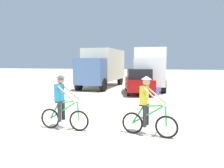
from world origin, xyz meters
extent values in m
plane|color=beige|center=(0.00, 0.00, 0.00)|extent=(120.00, 120.00, 0.00)
cube|color=beige|center=(-2.30, 12.77, 2.00)|extent=(2.76, 5.35, 2.70)
cube|color=#4C6B9E|center=(-2.54, 9.37, 1.50)|extent=(2.30, 1.65, 2.00)
cube|color=black|center=(-2.59, 8.68, 1.85)|extent=(2.02, 0.22, 0.80)
cylinder|color=black|center=(-1.51, 9.40, 0.50)|extent=(0.39, 1.02, 1.00)
cylinder|color=black|center=(-3.55, 9.55, 0.50)|extent=(0.39, 1.02, 1.00)
cylinder|color=black|center=(-1.17, 14.38, 0.50)|extent=(0.39, 1.02, 1.00)
cylinder|color=black|center=(-3.20, 14.52, 0.50)|extent=(0.39, 1.02, 1.00)
cube|color=white|center=(1.79, 12.74, 2.00)|extent=(2.63, 5.30, 2.70)
cube|color=silver|center=(1.95, 9.34, 1.50)|extent=(2.27, 1.60, 2.00)
cube|color=black|center=(1.98, 8.64, 1.85)|extent=(2.03, 0.17, 0.80)
cylinder|color=black|center=(2.96, 9.49, 0.50)|extent=(0.37, 1.01, 1.00)
cylinder|color=black|center=(0.92, 9.40, 0.50)|extent=(0.37, 1.01, 1.00)
cylinder|color=black|center=(2.73, 14.48, 0.50)|extent=(0.37, 1.01, 1.00)
cylinder|color=black|center=(0.69, 14.38, 0.50)|extent=(0.37, 1.01, 1.00)
cube|color=maroon|center=(1.20, 8.99, 0.70)|extent=(2.56, 4.47, 0.76)
cube|color=black|center=(1.23, 8.85, 1.42)|extent=(1.98, 2.38, 0.68)
cylinder|color=black|center=(0.18, 10.12, 0.32)|extent=(0.34, 0.67, 0.64)
cylinder|color=black|center=(1.71, 10.42, 0.32)|extent=(0.34, 0.67, 0.64)
cylinder|color=black|center=(0.70, 7.56, 0.32)|extent=(0.34, 0.67, 0.64)
cylinder|color=black|center=(2.22, 7.87, 0.32)|extent=(0.34, 0.67, 0.64)
torus|color=black|center=(0.24, -0.03, 0.34)|extent=(0.68, 0.09, 0.68)
cylinder|color=silver|center=(0.24, -0.03, 0.34)|extent=(0.08, 0.08, 0.08)
torus|color=black|center=(-0.81, 0.02, 0.34)|extent=(0.68, 0.09, 0.68)
cylinder|color=silver|center=(-0.81, 0.02, 0.34)|extent=(0.08, 0.08, 0.08)
cylinder|color=green|center=(-0.31, -0.01, 0.66)|extent=(1.03, 0.10, 0.68)
cylinder|color=green|center=(-0.14, -0.01, 0.94)|extent=(0.66, 0.08, 0.13)
cylinder|color=green|center=(-0.64, 0.01, 0.62)|extent=(0.39, 0.07, 0.59)
cylinder|color=green|center=(0.21, -0.03, 0.66)|extent=(0.10, 0.05, 0.64)
cylinder|color=silver|center=(0.19, -0.03, 0.98)|extent=(0.06, 0.52, 0.04)
cube|color=black|center=(-0.47, 0.00, 0.93)|extent=(0.25, 0.13, 0.06)
cube|color=teal|center=(-0.45, 0.00, 1.24)|extent=(0.21, 0.33, 0.56)
sphere|color=#A87A5B|center=(-0.39, 0.00, 1.64)|extent=(0.22, 0.22, 0.22)
cone|color=#333333|center=(-0.39, 0.00, 1.77)|extent=(0.32, 0.32, 0.10)
cylinder|color=#26262B|center=(-0.38, 0.13, 0.63)|extent=(0.12, 0.12, 0.66)
cylinder|color=#26262B|center=(-0.39, -0.13, 0.63)|extent=(0.12, 0.12, 0.66)
cylinder|color=#A87A5B|center=(-0.10, 0.16, 1.23)|extent=(0.63, 0.06, 0.53)
cylinder|color=#A87A5B|center=(-0.12, -0.20, 1.23)|extent=(0.63, 0.12, 0.53)
torus|color=black|center=(2.99, -0.10, 0.34)|extent=(0.68, 0.19, 0.68)
cylinder|color=silver|center=(2.99, -0.10, 0.34)|extent=(0.09, 0.09, 0.08)
torus|color=black|center=(1.96, 0.10, 0.34)|extent=(0.68, 0.19, 0.68)
cylinder|color=silver|center=(1.96, 0.10, 0.34)|extent=(0.09, 0.09, 0.08)
cylinder|color=green|center=(2.45, 0.01, 0.66)|extent=(1.02, 0.25, 0.68)
cylinder|color=green|center=(2.62, -0.03, 0.94)|extent=(0.66, 0.18, 0.13)
cylinder|color=green|center=(2.13, 0.07, 0.62)|extent=(0.39, 0.12, 0.59)
cylinder|color=green|center=(2.96, -0.10, 0.66)|extent=(0.11, 0.07, 0.64)
cylinder|color=silver|center=(2.94, -0.09, 0.98)|extent=(0.14, 0.52, 0.04)
cube|color=black|center=(2.30, 0.04, 0.93)|extent=(0.26, 0.16, 0.06)
cube|color=gold|center=(2.32, 0.03, 1.24)|extent=(0.26, 0.35, 0.56)
sphere|color=tan|center=(2.37, 0.02, 1.64)|extent=(0.22, 0.22, 0.22)
cone|color=silver|center=(2.37, 0.02, 1.77)|extent=(0.32, 0.32, 0.10)
cylinder|color=#26262B|center=(2.40, 0.15, 0.63)|extent=(0.12, 0.12, 0.66)
cylinder|color=#26262B|center=(2.35, -0.11, 0.63)|extent=(0.12, 0.12, 0.66)
cylinder|color=tan|center=(2.68, 0.14, 1.23)|extent=(0.63, 0.13, 0.53)
cylinder|color=tan|center=(2.61, -0.21, 1.23)|extent=(0.62, 0.21, 0.53)
cube|color=#4C5199|center=(2.08, 8.26, 0.28)|extent=(1.20, 1.19, 0.56)
camera|label=1|loc=(2.83, -6.53, 2.23)|focal=35.10mm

